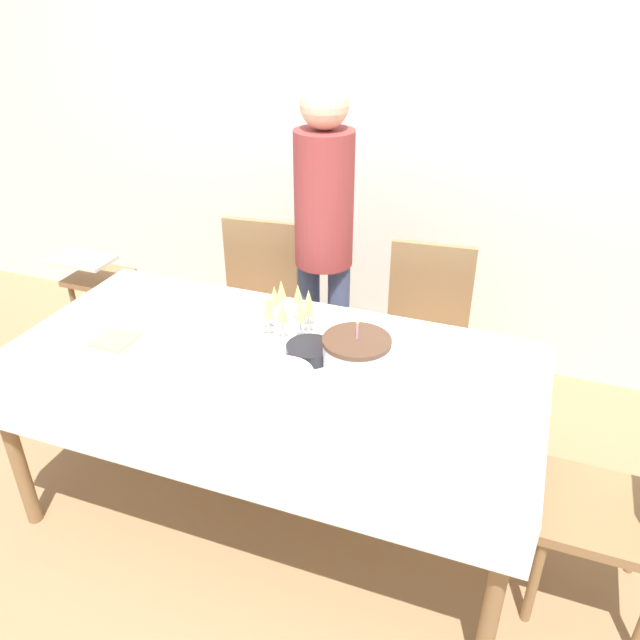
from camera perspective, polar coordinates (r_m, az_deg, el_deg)
ground_plane at (r=2.87m, az=-4.04°, el=-16.65°), size 12.00×12.00×0.00m
wall_back at (r=3.51m, az=5.84°, el=17.59°), size 8.00×0.05×2.70m
dining_table at (r=2.43m, az=-4.59°, el=-5.60°), size 2.03×1.00×0.77m
dining_chair_far_left at (r=3.31m, az=-5.87°, el=1.42°), size 0.46×0.46×0.95m
dining_chair_far_right at (r=3.06m, az=9.52°, el=-1.34°), size 0.45×0.45×0.95m
dining_chair_right_end at (r=2.41m, az=26.94°, el=-14.43°), size 0.42×0.42×0.95m
birthday_cake at (r=2.32m, az=3.36°, el=-2.87°), size 0.26×0.26×0.18m
champagne_tray at (r=2.50m, az=-3.00°, el=0.90°), size 0.29×0.29×0.18m
plate_stack_main at (r=2.21m, az=-3.45°, el=-5.42°), size 0.22×0.22×0.06m
plate_stack_dessert at (r=2.37m, az=-0.94°, el=-2.84°), size 0.18×0.18×0.05m
cake_knife at (r=2.19m, az=2.97°, el=-6.60°), size 0.29×0.10×0.00m
fork_pile at (r=2.48m, az=-19.75°, el=-3.55°), size 0.18×0.08×0.02m
napkin_pile at (r=2.60m, az=-18.24°, el=-1.73°), size 0.15×0.15×0.01m
person_standing at (r=2.99m, az=0.36°, el=8.74°), size 0.28×0.28×1.66m
high_chair at (r=3.74m, az=-19.61°, el=2.62°), size 0.33×0.35×0.71m
gift_bag at (r=3.60m, az=-24.99°, el=-5.56°), size 0.27×0.16×0.32m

